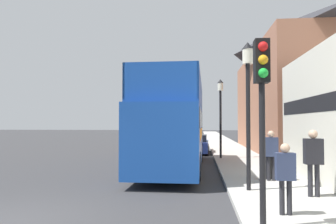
% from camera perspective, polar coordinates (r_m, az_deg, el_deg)
% --- Properties ---
extents(ground_plane, '(144.00, 144.00, 0.00)m').
position_cam_1_polar(ground_plane, '(28.12, -3.32, -6.34)').
color(ground_plane, '#333335').
extents(sidewalk, '(2.99, 108.00, 0.14)m').
position_cam_1_polar(sidewalk, '(24.90, 10.98, -6.72)').
color(sidewalk, '#ADAAA3').
rests_on(sidewalk, ground_plane).
extents(brick_terrace_rear, '(6.00, 16.94, 9.85)m').
position_cam_1_polar(brick_terrace_rear, '(26.12, 20.73, 4.26)').
color(brick_terrace_rear, '#9E664C').
rests_on(brick_terrace_rear, ground_plane).
extents(tour_bus, '(2.73, 10.43, 4.18)m').
position_cam_1_polar(tour_bus, '(15.52, 1.14, -3.07)').
color(tour_bus, '#19479E').
rests_on(tour_bus, ground_plane).
extents(parked_car_ahead_of_bus, '(1.92, 4.46, 1.33)m').
position_cam_1_polar(parked_car_ahead_of_bus, '(23.54, 4.87, -5.66)').
color(parked_car_ahead_of_bus, navy).
rests_on(parked_car_ahead_of_bus, ground_plane).
extents(pedestrian_nearest, '(0.41, 0.23, 1.58)m').
position_cam_1_polar(pedestrian_nearest, '(7.81, 19.76, -9.75)').
color(pedestrian_nearest, '#232328').
rests_on(pedestrian_nearest, sidewalk).
extents(pedestrian_second, '(0.48, 0.27, 1.84)m').
position_cam_1_polar(pedestrian_second, '(9.96, 23.98, -7.05)').
color(pedestrian_second, '#232328').
rests_on(pedestrian_second, sidewalk).
extents(pedestrian_third, '(0.46, 0.25, 1.76)m').
position_cam_1_polar(pedestrian_third, '(12.17, 17.51, -6.41)').
color(pedestrian_third, '#232328').
rests_on(pedestrian_third, sidewalk).
extents(traffic_signal, '(0.28, 0.42, 3.66)m').
position_cam_1_polar(traffic_signal, '(6.65, 16.06, 3.83)').
color(traffic_signal, black).
rests_on(traffic_signal, sidewalk).
extents(lamp_post_nearest, '(0.35, 0.35, 4.51)m').
position_cam_1_polar(lamp_post_nearest, '(10.32, 13.75, 4.24)').
color(lamp_post_nearest, black).
rests_on(lamp_post_nearest, sidewalk).
extents(lamp_post_second, '(0.35, 0.35, 4.59)m').
position_cam_1_polar(lamp_post_second, '(19.31, 9.12, 1.49)').
color(lamp_post_second, black).
rests_on(lamp_post_second, sidewalk).
extents(litter_bin, '(0.48, 0.48, 1.03)m').
position_cam_1_polar(litter_bin, '(12.63, 16.96, -8.59)').
color(litter_bin, black).
rests_on(litter_bin, sidewalk).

